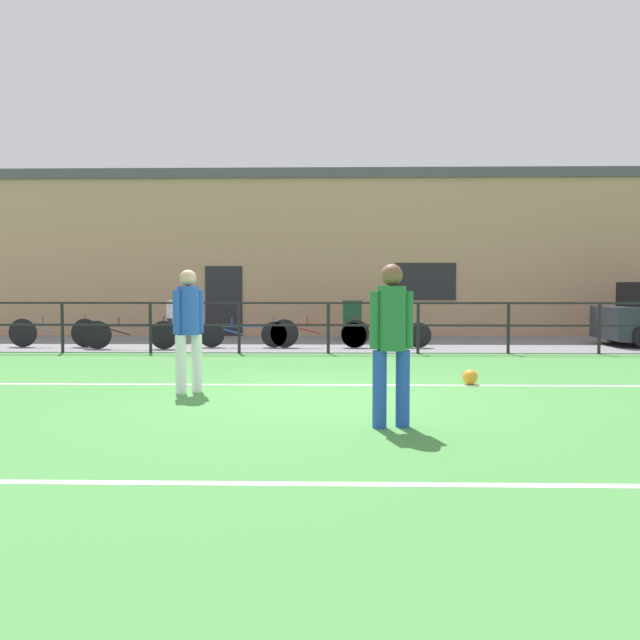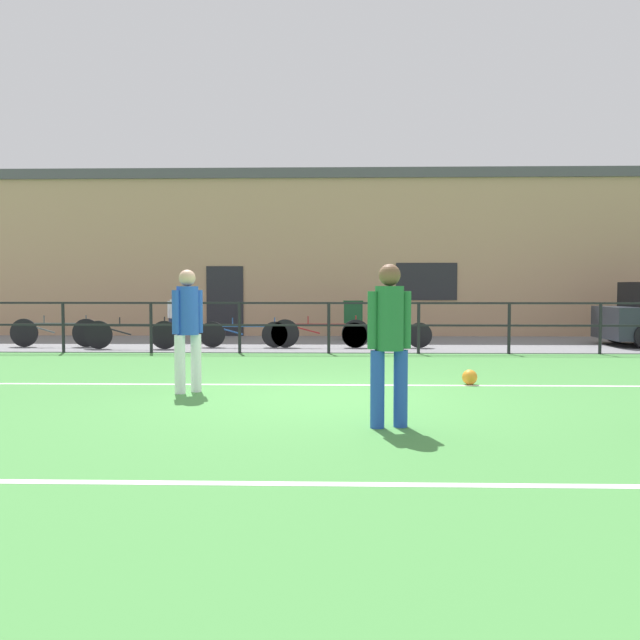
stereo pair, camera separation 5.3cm
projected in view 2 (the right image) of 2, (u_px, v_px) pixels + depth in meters
name	position (u px, v px, depth m)	size (l,w,h in m)	color
ground	(322.00, 400.00, 9.01)	(60.00, 44.00, 0.04)	#478C42
field_line_touchline	(324.00, 385.00, 10.20)	(36.00, 0.11, 0.00)	white
field_line_hash	(309.00, 484.00, 5.09)	(36.00, 0.11, 0.00)	white
pavement_strip	(330.00, 343.00, 17.49)	(48.00, 5.00, 0.02)	slate
perimeter_fence	(329.00, 320.00, 14.96)	(36.07, 0.07, 1.15)	black
clubhouse_facade	(332.00, 254.00, 21.06)	(28.00, 2.56, 4.99)	tan
player_striker	(389.00, 335.00, 7.09)	(0.47, 0.30, 1.74)	blue
player_winger	(188.00, 323.00, 9.42)	(0.38, 0.36, 1.73)	white
soccer_ball_match	(470.00, 377.00, 10.23)	(0.23, 0.23, 0.23)	orange
spectator_child	(174.00, 314.00, 18.14)	(0.35, 0.23, 1.30)	#232D4C
bicycle_parked_0	(243.00, 334.00, 16.24)	(2.15, 0.04, 0.73)	black
bicycle_parked_1	(131.00, 334.00, 15.83)	(2.25, 0.04, 0.76)	black
bicycle_parked_2	(55.00, 332.00, 16.36)	(2.23, 0.04, 0.78)	black
bicycle_parked_3	(387.00, 335.00, 16.14)	(2.17, 0.04, 0.71)	black
bicycle_parked_4	(320.00, 333.00, 16.18)	(2.39, 0.04, 0.77)	black
trash_bin_0	(353.00, 320.00, 18.49)	(0.54, 0.46, 1.09)	#194C28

